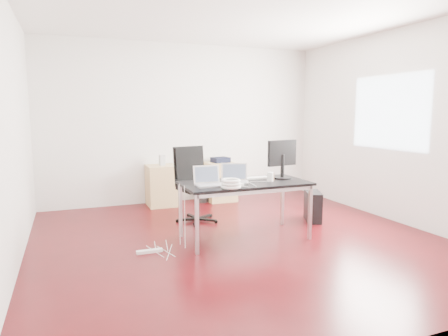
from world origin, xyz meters
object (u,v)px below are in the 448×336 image
object	(u,v)px
desk	(245,186)
pc_tower	(313,206)
filing_cabinet_left	(162,186)
office_chair	(194,180)
filing_cabinet_right	(220,182)

from	to	relation	value
desk	pc_tower	bearing A→B (deg)	16.19
filing_cabinet_left	pc_tower	size ratio (longest dim) A/B	1.56
desk	filing_cabinet_left	distance (m)	2.27
office_chair	pc_tower	size ratio (longest dim) A/B	2.40
office_chair	filing_cabinet_right	size ratio (longest dim) A/B	1.54
desk	pc_tower	world-z (taller)	desk
filing_cabinet_left	filing_cabinet_right	world-z (taller)	same
desk	filing_cabinet_right	xyz separation A→B (m)	(0.50, 2.17, -0.33)
office_chair	desk	bearing A→B (deg)	-82.72
filing_cabinet_left	office_chair	bearing A→B (deg)	-78.06
pc_tower	filing_cabinet_right	bearing A→B (deg)	137.43
filing_cabinet_left	filing_cabinet_right	bearing A→B (deg)	0.00
office_chair	filing_cabinet_left	world-z (taller)	office_chair
desk	office_chair	distance (m)	1.11
desk	filing_cabinet_left	bearing A→B (deg)	104.95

